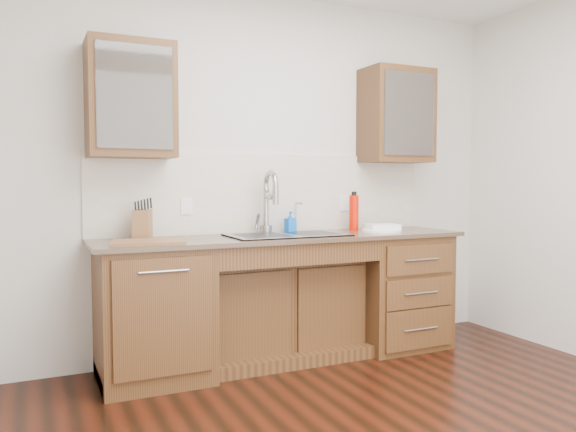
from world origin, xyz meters
name	(u,v)px	position (x,y,z in m)	size (l,w,h in m)	color
wall_back	(266,174)	(0.00, 1.80, 1.35)	(4.00, 0.10, 2.70)	beige
base_cabinet_left	(153,313)	(-0.95, 1.44, 0.44)	(0.70, 0.62, 0.88)	#593014
base_cabinet_center	(281,310)	(0.00, 1.53, 0.35)	(1.20, 0.44, 0.70)	#593014
base_cabinet_right	(394,289)	(0.95, 1.44, 0.44)	(0.70, 0.62, 0.88)	#593014
countertop	(287,237)	(0.00, 1.43, 0.90)	(2.70, 0.65, 0.03)	#84705B
backsplash	(269,193)	(0.00, 1.74, 1.21)	(2.70, 0.02, 0.59)	beige
sink	(287,247)	(0.00, 1.41, 0.83)	(0.84, 0.46, 0.19)	#9E9EA5
faucet	(266,206)	(-0.07, 1.64, 1.11)	(0.04, 0.04, 0.40)	#999993
filter_tap	(296,216)	(0.18, 1.65, 1.03)	(0.02, 0.02, 0.24)	#999993
upper_cabinet_left	(131,100)	(-1.05, 1.58, 1.83)	(0.55, 0.34, 0.75)	#593014
upper_cabinet_right	(396,116)	(1.05, 1.58, 1.83)	(0.55, 0.34, 0.75)	#593014
outlet_left	(186,206)	(-0.65, 1.73, 1.12)	(0.08, 0.01, 0.12)	white
outlet_right	(344,203)	(0.65, 1.73, 1.12)	(0.08, 0.01, 0.12)	white
soap_bottle	(290,222)	(0.12, 1.61, 0.99)	(0.07, 0.07, 0.16)	blue
water_bottle	(354,213)	(0.66, 1.58, 1.05)	(0.07, 0.07, 0.28)	red
plate	(382,231)	(0.78, 1.38, 0.92)	(0.31, 0.31, 0.02)	white
dish_towel	(382,227)	(0.82, 1.44, 0.94)	(0.25, 0.18, 0.04)	beige
knife_block	(142,225)	(-0.99, 1.56, 1.01)	(0.11, 0.18, 0.20)	#9D6831
cutting_board	(149,242)	(-1.00, 1.29, 0.92)	(0.44, 0.31, 0.02)	brown
cup_left_a	(119,108)	(-1.13, 1.58, 1.77)	(0.11, 0.11, 0.09)	white
cup_left_b	(146,109)	(-0.95, 1.58, 1.77)	(0.11, 0.11, 0.10)	white
cup_right_a	(390,122)	(0.99, 1.58, 1.77)	(0.13, 0.13, 0.10)	white
cup_right_b	(402,123)	(1.11, 1.58, 1.77)	(0.10, 0.10, 0.10)	white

